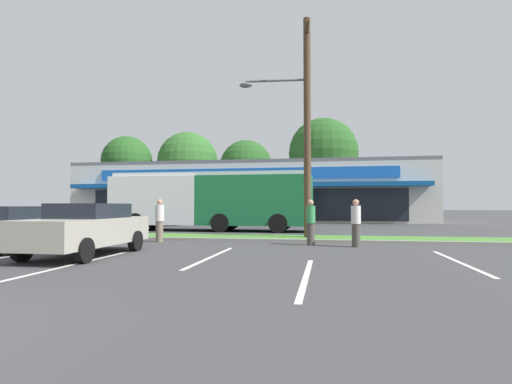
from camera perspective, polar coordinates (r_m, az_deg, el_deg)
The scene contains 20 objects.
grass_median at distance 18.08m, azimuth -7.55°, elevation -6.22°, with size 56.00×2.20×0.12m, color #427A2D.
curb_lip at distance 16.92m, azimuth -8.79°, elevation -6.51°, with size 56.00×0.24×0.12m, color gray.
parking_stripe_1 at distance 11.11m, azimuth -23.81°, elevation -9.15°, with size 0.12×4.80×0.01m, color silver.
parking_stripe_2 at distance 11.61m, azimuth -6.23°, elevation -8.97°, with size 0.12×4.80×0.01m, color silver.
parking_stripe_3 at distance 8.56m, azimuth 6.99°, elevation -11.54°, with size 0.12×4.80×0.01m, color silver.
parking_stripe_4 at distance 11.72m, azimuth 26.41°, elevation -8.73°, with size 0.12×4.80×0.01m, color silver.
storefront_building at distance 39.97m, azimuth -0.21°, elevation -0.13°, with size 31.52×13.61×5.26m.
tree_far_left at distance 52.35m, azimuth -17.54°, elevation 4.11°, with size 6.05×6.05×9.82m.
tree_left at distance 51.40m, azimuth -9.50°, elevation 4.12°, with size 7.42×7.42×10.47m.
tree_mid_left at distance 49.19m, azimuth -1.40°, elevation 3.58°, with size 6.27×6.27×9.23m.
tree_mid at distance 47.35m, azimuth 9.36°, elevation 5.40°, with size 7.87×7.87×11.33m.
utility_pole at distance 17.55m, azimuth 6.64°, elevation 9.91°, with size 3.02×2.40×9.35m.
city_bus at distance 23.23m, azimuth -6.27°, elevation -1.04°, with size 11.37×2.75×3.25m.
bus_stop_bench at distance 17.74m, azimuth -22.35°, elevation -4.75°, with size 1.60×0.45×0.95m.
car_0 at distance 12.76m, azimuth -22.63°, elevation -4.69°, with size 1.96×4.48×1.50m.
car_1 at distance 15.38m, azimuth -30.39°, elevation -4.23°, with size 1.89×4.66×1.41m.
car_2 at distance 30.13m, azimuth -14.10°, elevation -3.11°, with size 4.28×1.91×1.42m.
pedestrian_near_bench at distance 14.58m, azimuth 13.74°, elevation -4.22°, with size 0.33×0.33×1.65m.
pedestrian_by_pole at distance 14.96m, azimuth 7.62°, elevation -4.20°, with size 0.33×0.33×1.64m.
pedestrian_mid at distance 16.61m, azimuth -13.28°, elevation -3.87°, with size 0.34×0.34×1.68m.
Camera 1 is at (5.38, -3.21, 1.45)m, focal length 28.73 mm.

